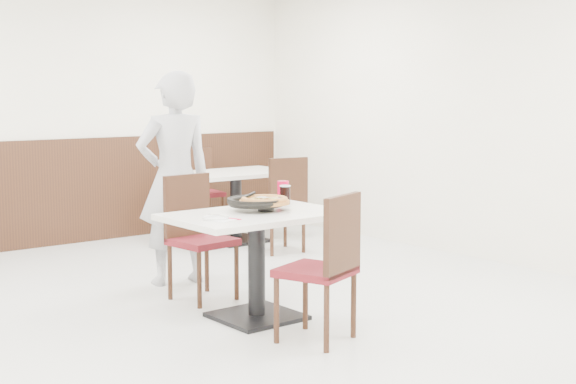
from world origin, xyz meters
TOP-DOWN VIEW (x-y plane):
  - floor at (0.00, 0.00)m, footprint 7.00×7.00m
  - wall_back at (0.00, 3.50)m, footprint 6.00×0.04m
  - wall_right at (3.00, 0.00)m, footprint 0.04×7.00m
  - wainscot_back at (0.00, 3.48)m, footprint 5.90×0.03m
  - main_table at (0.12, -0.01)m, footprint 1.30×0.96m
  - chair_near at (0.11, -0.64)m, footprint 0.54×0.54m
  - chair_far at (0.10, 0.66)m, footprint 0.46×0.46m
  - trivet at (0.22, 0.02)m, footprint 0.13×0.13m
  - pizza_pan at (0.18, 0.08)m, footprint 0.43×0.43m
  - pizza at (0.22, 0.04)m, footprint 0.40×0.40m
  - pizza_server at (0.21, 0.05)m, footprint 0.10×0.11m
  - napkin at (-0.25, -0.12)m, footprint 0.20×0.20m
  - side_plate at (-0.27, -0.08)m, footprint 0.19×0.19m
  - fork at (-0.22, -0.07)m, footprint 0.03×0.17m
  - cola_glass at (0.55, 0.22)m, footprint 0.08×0.08m
  - red_cup at (0.61, 0.31)m, footprint 0.10×0.10m
  - diner_person at (0.22, 1.27)m, footprint 0.70×0.52m
  - bg_table_right at (1.69, 2.49)m, footprint 1.25×0.87m
  - bg_chair_right_near at (1.71, 1.78)m, footprint 0.48×0.48m
  - bg_chair_right_far at (1.67, 3.14)m, footprint 0.48×0.48m

SIDE VIEW (x-z plane):
  - floor at x=0.00m, z-range 0.00..0.00m
  - main_table at x=0.12m, z-range 0.00..0.75m
  - bg_table_right at x=1.69m, z-range 0.00..0.75m
  - chair_near at x=0.11m, z-range 0.00..0.95m
  - chair_far at x=0.10m, z-range 0.00..0.95m
  - bg_chair_right_near at x=1.71m, z-range 0.00..0.95m
  - bg_chair_right_far at x=1.67m, z-range 0.00..0.95m
  - wainscot_back at x=0.00m, z-range 0.00..1.10m
  - napkin at x=-0.25m, z-range 0.75..0.75m
  - side_plate at x=-0.27m, z-range 0.75..0.77m
  - trivet at x=0.22m, z-range 0.75..0.79m
  - fork at x=-0.22m, z-range 0.77..0.77m
  - pizza_pan at x=0.18m, z-range 0.79..0.80m
  - pizza at x=0.22m, z-range 0.80..0.82m
  - cola_glass at x=0.55m, z-range 0.75..0.88m
  - red_cup at x=0.61m, z-range 0.75..0.91m
  - pizza_server at x=0.21m, z-range 0.84..0.84m
  - diner_person at x=0.22m, z-range 0.00..1.75m
  - wall_back at x=0.00m, z-range 0.00..2.80m
  - wall_right at x=3.00m, z-range 0.00..2.80m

